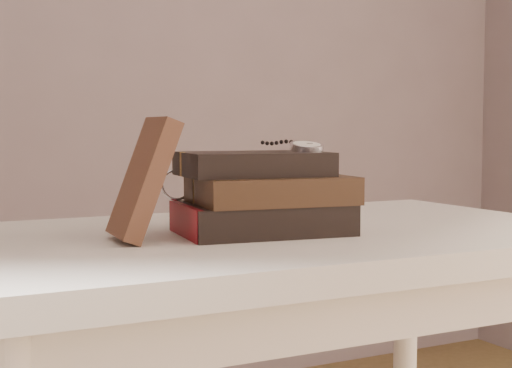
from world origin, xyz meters
name	(u,v)px	position (x,y,z in m)	size (l,w,h in m)	color
table	(278,287)	(0.00, 0.35, 0.66)	(1.00, 0.60, 0.75)	beige
book_stack	(263,195)	(-0.04, 0.33, 0.81)	(0.27, 0.20, 0.12)	black
journal	(144,179)	(-0.22, 0.33, 0.84)	(0.03, 0.11, 0.18)	#3A2016
pocket_watch	(305,146)	(0.02, 0.31, 0.88)	(0.06, 0.15, 0.02)	silver
eyeglasses	(192,185)	(-0.12, 0.42, 0.82)	(0.12, 0.13, 0.05)	silver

